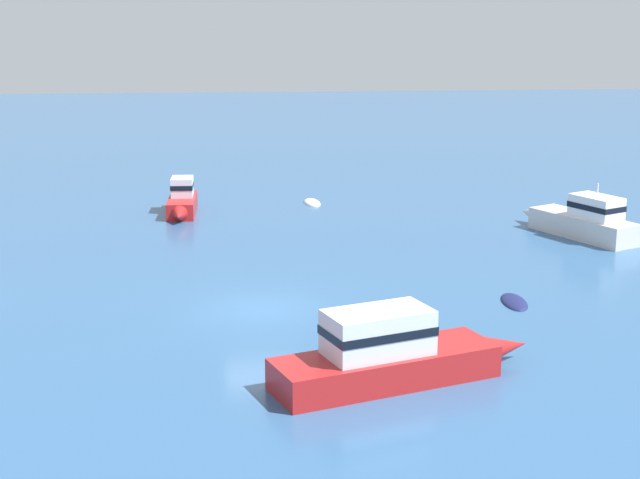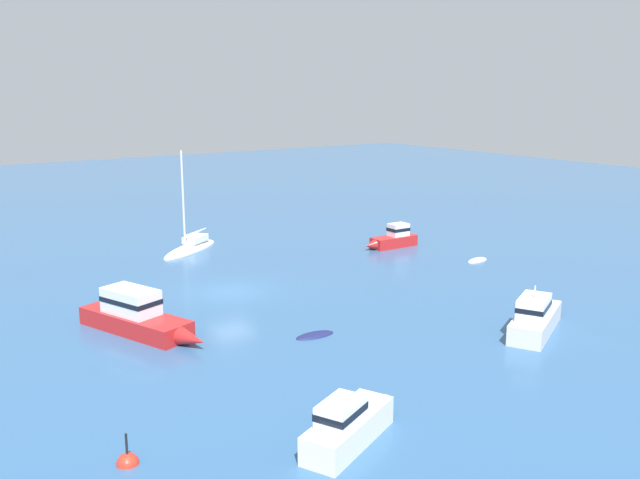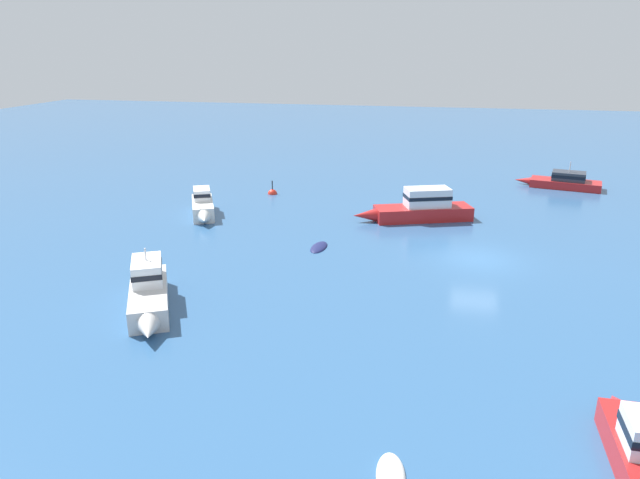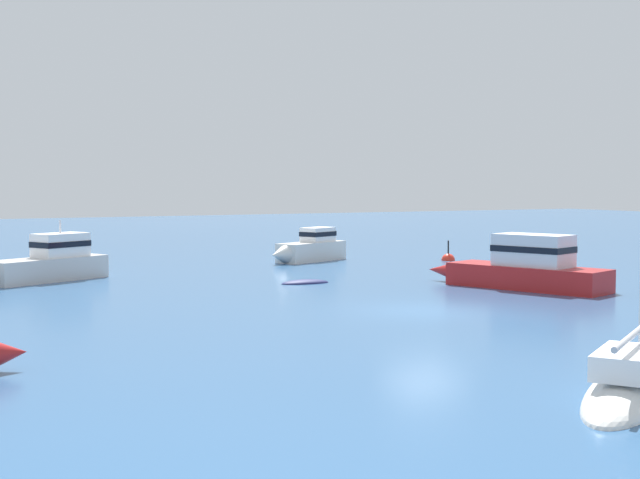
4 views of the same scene
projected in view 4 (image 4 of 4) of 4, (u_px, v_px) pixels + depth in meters
name	position (u px, v px, depth m)	size (l,w,h in m)	color
ground_plane	(425.00, 311.00, 28.82)	(160.00, 160.00, 0.00)	#2D5684
dinghy	(305.00, 283.00, 36.63)	(0.97, 2.09, 0.32)	#191E4C
cabin_cruiser	(309.00, 248.00, 46.68)	(3.23, 5.24, 1.74)	silver
sailboat	(635.00, 386.00, 17.72)	(4.92, 6.25, 7.85)	silver
powerboat	(523.00, 267.00, 34.88)	(7.85, 3.96, 2.12)	#B21E1E
cabin_cruiser_1	(45.00, 263.00, 37.35)	(4.06, 6.33, 2.52)	silver
channel_buoy	(448.00, 260.00, 47.23)	(0.72, 0.72, 1.41)	red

